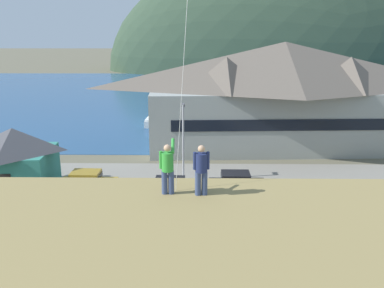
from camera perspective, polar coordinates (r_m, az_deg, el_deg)
The scene contains 19 objects.
ground_plane at distance 24.40m, azimuth 2.73°, elevation -14.02°, with size 600.00×600.00×0.00m, color #66604C.
parking_lot_pad at distance 28.84m, azimuth 2.42°, elevation -9.05°, with size 40.00×20.00×0.10m, color gray.
bay_water at distance 82.13m, azimuth 1.41°, elevation 6.98°, with size 360.00×84.00×0.03m, color navy.
far_hill_west_ridge at distance 140.09m, azimuth 10.22°, elevation 10.21°, with size 97.45×46.27×61.10m, color #3D4C38.
far_hill_east_peak at distance 140.36m, azimuth 11.34°, elevation 10.17°, with size 108.68×54.73×73.48m, color #334733.
harbor_lodge at distance 44.54m, azimuth 12.61°, elevation 7.11°, with size 29.99×13.08×11.03m.
storage_shed_near_lot at distance 33.94m, azimuth -23.49°, elevation -1.93°, with size 6.10×5.90×5.04m.
wharf_dock at distance 57.61m, azimuth -1.20°, elevation 3.72°, with size 3.20×13.56×0.70m.
moored_boat_wharfside at distance 55.85m, azimuth -4.88°, elevation 3.69°, with size 2.77×7.36×2.16m.
moored_boat_outer_mooring at distance 58.13m, azimuth 2.49°, elevation 4.19°, with size 3.19×8.50×2.16m.
moored_boat_inner_slip at distance 61.47m, azimuth -4.08°, elevation 4.78°, with size 1.92×5.66×2.16m.
parked_car_front_row_end at distance 31.75m, azimuth -14.40°, elevation -5.22°, with size 4.24×2.13×1.82m.
parked_car_back_row_left at distance 29.35m, azimuth -2.92°, elevation -6.45°, with size 4.27×2.19×1.82m.
parked_car_mid_row_far at distance 25.15m, azimuth 3.49°, elevation -10.35°, with size 4.23×2.12×1.82m.
parked_car_mid_row_near at distance 25.59m, azimuth 21.22°, elevation -10.96°, with size 4.21×2.08×1.82m.
parked_car_front_row_silver at distance 30.69m, azimuth 6.27°, elevation -5.53°, with size 4.20×2.06×1.82m.
parking_light_pole at distance 32.86m, azimuth -1.23°, elevation 0.98°, with size 0.24×0.78×6.36m.
person_kite_flyer at distance 13.71m, azimuth -3.44°, elevation -3.24°, with size 0.51×0.67×1.86m.
person_companion at distance 13.60m, azimuth 1.31°, elevation -3.45°, with size 0.55×0.40×1.74m.
Camera 1 is at (-0.82, -21.25, 11.96)m, focal length 38.16 mm.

